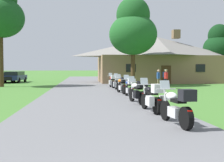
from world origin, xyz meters
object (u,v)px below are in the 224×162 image
Objects in this scene: bystander_blue_shirt_near_lodge at (165,76)px; motorcycle_white_third_in_row at (138,92)px; tree_left_near at (0,12)px; parked_navy_suv_far_left at (15,76)px; bystander_red_shirt_by_tree at (166,78)px; tree_by_lodge_front at (133,29)px; motorcycle_blue_fourth_in_row at (129,88)px; parked_black_sedan_far_left at (6,77)px; motorcycle_white_nearest_to_camera at (177,107)px; motorcycle_black_second_in_row at (153,98)px; motorcycle_orange_fifth_in_row at (122,85)px; tree_right_of_lodge at (219,44)px; bystander_blue_shirt_beside_signpost at (158,78)px; motorcycle_black_sixth_in_row at (117,83)px; motorcycle_red_farthest_in_row at (112,82)px.

motorcycle_white_third_in_row is at bearing 111.34° from bystander_blue_shirt_near_lodge.
tree_left_near is 2.15× the size of parked_navy_suv_far_left.
bystander_red_shirt_by_tree is 0.19× the size of tree_by_lodge_front.
parked_black_sedan_far_left is (-12.28, 19.70, 0.02)m from motorcycle_blue_fourth_in_row.
motorcycle_white_nearest_to_camera is 1.00× the size of motorcycle_white_third_in_row.
motorcycle_blue_fourth_in_row is at bearing -101.78° from tree_by_lodge_front.
motorcycle_white_nearest_to_camera is 20.66m from bystander_blue_shirt_near_lodge.
motorcycle_black_second_in_row is at bearing -98.23° from tree_by_lodge_front.
motorcycle_white_third_in_row is 25.66m from parked_navy_suv_far_left.
tree_by_lodge_front is (2.46, 8.92, 5.12)m from motorcycle_orange_fifth_in_row.
parked_black_sedan_far_left is at bearing 178.97° from tree_right_of_lodge.
bystander_blue_shirt_beside_signpost is at bearing -34.94° from parked_navy_suv_far_left.
bystander_blue_shirt_beside_signpost is at bearing -135.82° from tree_right_of_lodge.
parked_black_sedan_far_left is (-1.80, 8.39, -6.47)m from tree_left_near.
parked_navy_suv_far_left is at bearing 147.36° from tree_by_lodge_front.
motorcycle_black_second_in_row is 28.20m from parked_black_sedan_far_left.
motorcycle_white_nearest_to_camera is at bearing -96.16° from motorcycle_orange_fifth_in_row.
motorcycle_black_sixth_in_row is at bearing -111.00° from tree_by_lodge_front.
motorcycle_orange_fifth_in_row is 6.93m from bystander_red_shirt_by_tree.
bystander_blue_shirt_near_lodge is 5.90m from tree_by_lodge_front.
bystander_red_shirt_by_tree reaches higher than motorcycle_white_third_in_row.
motorcycle_black_second_in_row and motorcycle_blue_fourth_in_row have the same top height.
tree_right_of_lodge is at bearing -8.51° from parked_black_sedan_far_left.
motorcycle_white_nearest_to_camera is at bearing 116.84° from bystander_blue_shirt_near_lodge.
tree_right_of_lodge is (15.71, 22.31, 4.39)m from motorcycle_white_third_in_row.
tree_left_near is at bearing 132.81° from motorcycle_orange_fifth_in_row.
motorcycle_white_nearest_to_camera and motorcycle_blue_fourth_in_row have the same top height.
bystander_blue_shirt_beside_signpost is 0.19× the size of tree_by_lodge_front.
tree_left_near is (-10.37, 17.05, 6.50)m from motorcycle_black_second_in_row.
motorcycle_black_sixth_in_row is (-0.03, 13.24, -0.01)m from motorcycle_white_nearest_to_camera.
motorcycle_red_farthest_in_row is 16.87m from parked_black_sedan_far_left.
motorcycle_orange_fifth_in_row is 0.27× the size of tree_right_of_lodge.
motorcycle_blue_fourth_in_row is 12.65m from tree_by_lodge_front.
tree_left_near is 2.29× the size of parked_black_sedan_far_left.
tree_right_of_lodge is (15.70, 11.18, 4.39)m from motorcycle_red_farthest_in_row.
motorcycle_black_sixth_in_row is 0.47× the size of parked_black_sedan_far_left.
motorcycle_red_farthest_in_row is at bearing 84.30° from motorcycle_black_second_in_row.
motorcycle_white_third_in_row is 8.13m from motorcycle_black_sixth_in_row.
motorcycle_red_farthest_in_row is 0.27× the size of tree_right_of_lodge.
parked_black_sedan_far_left is (-12.25, 27.91, 0.02)m from motorcycle_white_nearest_to_camera.
motorcycle_white_nearest_to_camera is at bearing -73.78° from parked_black_sedan_far_left.
motorcycle_blue_fourth_in_row is 1.00× the size of motorcycle_black_sixth_in_row.
motorcycle_black_sixth_in_row is 0.27× the size of tree_right_of_lodge.
bystander_red_shirt_by_tree reaches higher than motorcycle_orange_fifth_in_row.
motorcycle_red_farthest_in_row is 19.77m from tree_right_of_lodge.
motorcycle_black_sixth_in_row is (0.05, 10.76, 0.00)m from motorcycle_black_second_in_row.
tree_by_lodge_front is at bearing 77.62° from motorcycle_white_nearest_to_camera.
bystander_red_shirt_by_tree is (4.71, 13.22, 0.34)m from motorcycle_black_second_in_row.
motorcycle_white_third_in_row is at bearing -125.15° from tree_right_of_lodge.
motorcycle_red_farthest_in_row is 6.59m from tree_by_lodge_front.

